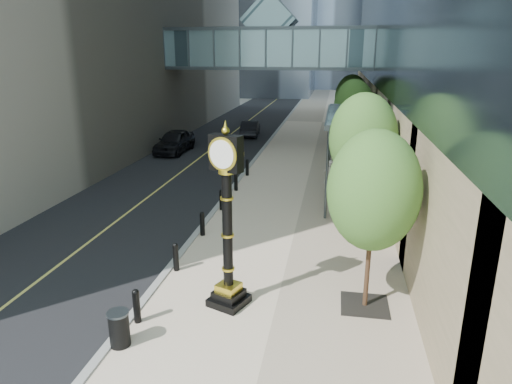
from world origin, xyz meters
TOP-DOWN VIEW (x-y plane):
  - ground at (0.00, 0.00)m, footprint 320.00×320.00m
  - road at (-7.00, 40.00)m, footprint 8.00×180.00m
  - sidewalk at (1.00, 40.00)m, footprint 8.00×180.00m
  - curb at (-3.00, 40.00)m, footprint 0.25×180.00m
  - skywalk at (-3.00, 28.00)m, footprint 17.00×4.20m
  - entrance_canopy at (3.48, 14.00)m, footprint 3.00×8.00m
  - bollard_row at (-2.70, 9.00)m, footprint 0.20×16.20m
  - street_trees at (3.60, 16.12)m, footprint 2.77×28.62m
  - street_clock at (-0.41, 2.38)m, footprint 1.30×1.30m
  - trash_bin at (-2.70, -0.06)m, footprint 0.63×0.63m
  - pedestrian at (2.32, 13.95)m, footprint 0.70×0.48m
  - car_near at (-9.37, 22.78)m, footprint 2.06×4.93m
  - car_far at (-5.08, 30.67)m, footprint 1.81×4.29m

SIDE VIEW (x-z plane):
  - ground at x=0.00m, z-range 0.00..0.00m
  - road at x=-7.00m, z-range 0.00..0.02m
  - sidewalk at x=1.00m, z-range 0.00..0.06m
  - curb at x=-3.00m, z-range 0.00..0.07m
  - bollard_row at x=-2.70m, z-range 0.06..0.96m
  - trash_bin at x=-2.70m, z-range 0.06..0.96m
  - car_far at x=-5.08m, z-range 0.02..1.40m
  - car_near at x=-9.37m, z-range 0.02..1.69m
  - pedestrian at x=2.32m, z-range 0.06..1.94m
  - street_clock at x=-0.41m, z-range -0.29..5.04m
  - street_trees at x=3.60m, z-range 0.83..6.53m
  - entrance_canopy at x=3.48m, z-range 2.00..6.38m
  - skywalk at x=-3.00m, z-range 4.81..10.61m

